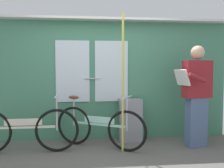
{
  "coord_description": "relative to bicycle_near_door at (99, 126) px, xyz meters",
  "views": [
    {
      "loc": [
        -0.26,
        -2.98,
        1.28
      ],
      "look_at": [
        0.12,
        0.92,
        1.04
      ],
      "focal_mm": 38.13,
      "sensor_mm": 36.0,
      "label": 1
    }
  ],
  "objects": [
    {
      "name": "train_door_wall",
      "position": [
        0.1,
        0.54,
        0.79
      ],
      "size": [
        4.65,
        0.28,
        2.18
      ],
      "color": "#427F60",
      "rests_on": "ground_plane"
    },
    {
      "name": "bicycle_near_door",
      "position": [
        0.0,
        0.0,
        0.0
      ],
      "size": [
        1.43,
        0.82,
        0.86
      ],
      "rotation": [
        0.0,
        0.0,
        -0.49
      ],
      "color": "black",
      "rests_on": "ground_plane"
    },
    {
      "name": "bicycle_leaning_behind",
      "position": [
        -1.16,
        -0.13,
        0.01
      ],
      "size": [
        1.68,
        0.44,
        0.88
      ],
      "rotation": [
        0.0,
        0.0,
        0.02
      ],
      "color": "black",
      "rests_on": "ground_plane"
    },
    {
      "name": "passenger_reading_newspaper",
      "position": [
        1.6,
        -0.09,
        0.53
      ],
      "size": [
        0.6,
        0.52,
        1.66
      ],
      "rotation": [
        0.0,
        0.0,
        3.3
      ],
      "color": "slate",
      "rests_on": "ground_plane"
    },
    {
      "name": "trash_bin_by_wall",
      "position": [
        0.58,
        0.33,
        0.02
      ],
      "size": [
        0.39,
        0.28,
        0.75
      ],
      "primitive_type": "cube",
      "color": "gray",
      "rests_on": "ground_plane"
    },
    {
      "name": "handrail_pole",
      "position": [
        0.37,
        -0.21,
        0.72
      ],
      "size": [
        0.04,
        0.04,
        2.14
      ],
      "primitive_type": "cylinder",
      "color": "#C6C14C",
      "rests_on": "ground_plane"
    }
  ]
}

